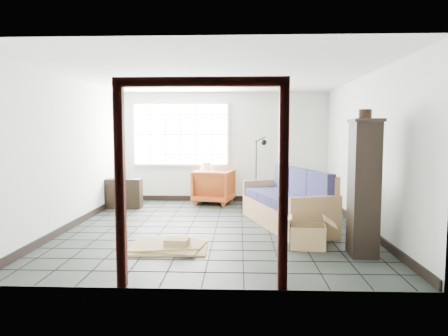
{
  "coord_description": "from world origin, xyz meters",
  "views": [
    {
      "loc": [
        0.4,
        -6.8,
        1.63
      ],
      "look_at": [
        0.12,
        0.3,
        1.01
      ],
      "focal_mm": 32.0,
      "sensor_mm": 36.0,
      "label": 1
    }
  ],
  "objects_px": {
    "futon_sofa": "(289,205)",
    "tall_shelf": "(364,187)",
    "armchair": "(214,185)",
    "side_table": "(205,185)"
  },
  "relations": [
    {
      "from": "futon_sofa",
      "to": "tall_shelf",
      "type": "relative_size",
      "value": 1.33
    },
    {
      "from": "armchair",
      "to": "side_table",
      "type": "bearing_deg",
      "value": 13.08
    },
    {
      "from": "side_table",
      "to": "tall_shelf",
      "type": "bearing_deg",
      "value": -57.75
    },
    {
      "from": "tall_shelf",
      "to": "futon_sofa",
      "type": "bearing_deg",
      "value": 116.64
    },
    {
      "from": "armchair",
      "to": "tall_shelf",
      "type": "distance_m",
      "value": 4.52
    },
    {
      "from": "futon_sofa",
      "to": "side_table",
      "type": "height_order",
      "value": "futon_sofa"
    },
    {
      "from": "futon_sofa",
      "to": "armchair",
      "type": "height_order",
      "value": "futon_sofa"
    },
    {
      "from": "armchair",
      "to": "side_table",
      "type": "xyz_separation_m",
      "value": [
        -0.22,
        0.0,
        -0.01
      ]
    },
    {
      "from": "side_table",
      "to": "tall_shelf",
      "type": "height_order",
      "value": "tall_shelf"
    },
    {
      "from": "armchair",
      "to": "tall_shelf",
      "type": "relative_size",
      "value": 0.48
    }
  ]
}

